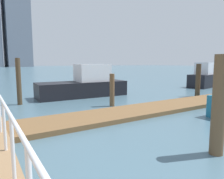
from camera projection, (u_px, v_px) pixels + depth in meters
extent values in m
plane|color=#476675|center=(34.00, 91.00, 16.96)|extent=(300.00, 300.00, 0.00)
cube|color=brown|center=(161.00, 107.00, 10.19)|extent=(14.78, 2.00, 0.18)
cylinder|color=white|center=(13.00, 149.00, 3.22)|extent=(0.06, 0.06, 1.05)
cylinder|color=white|center=(4.00, 126.00, 4.36)|extent=(0.06, 0.06, 1.05)
cylinder|color=white|center=(0.00, 113.00, 5.51)|extent=(0.06, 0.06, 1.05)
cylinder|color=#473826|center=(198.00, 80.00, 13.91)|extent=(0.32, 0.32, 2.20)
cylinder|color=brown|center=(219.00, 106.00, 5.01)|extent=(0.33, 0.33, 2.45)
cylinder|color=#473826|center=(19.00, 82.00, 11.12)|extent=(0.25, 0.25, 2.52)
cylinder|color=brown|center=(112.00, 90.00, 10.80)|extent=(0.26, 0.26, 1.70)
cube|color=black|center=(209.00, 80.00, 20.12)|extent=(5.64, 2.55, 1.19)
cube|color=white|center=(206.00, 68.00, 19.49)|extent=(2.25, 1.64, 1.11)
cube|color=black|center=(82.00, 89.00, 14.02)|extent=(6.04, 2.21, 1.00)
cube|color=white|center=(92.00, 73.00, 14.25)|extent=(2.24, 1.66, 1.17)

